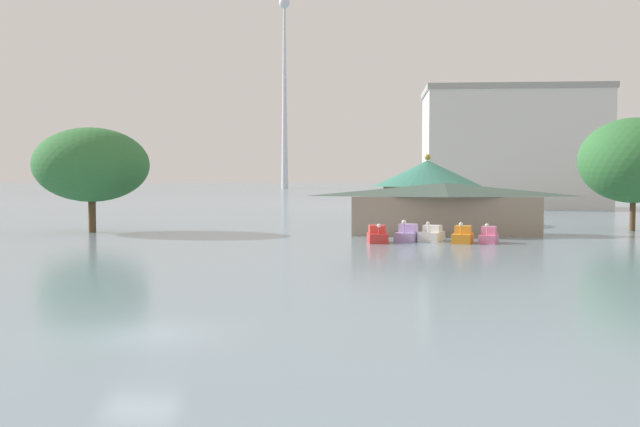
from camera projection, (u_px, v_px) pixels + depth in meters
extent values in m
plane|color=gray|center=(140.00, 336.00, 23.23)|extent=(2000.00, 2000.00, 0.00)
cube|color=red|center=(377.00, 238.00, 57.43)|extent=(1.75, 2.80, 0.76)
cube|color=#E8423C|center=(377.00, 229.00, 57.73)|extent=(1.38, 1.32, 0.63)
cylinder|color=red|center=(379.00, 231.00, 56.34)|extent=(0.14, 0.14, 0.52)
sphere|color=white|center=(379.00, 226.00, 56.32)|extent=(0.31, 0.31, 0.31)
cube|color=#B299D8|center=(407.00, 237.00, 58.71)|extent=(2.26, 2.85, 0.73)
cube|color=#C8ADF0|center=(408.00, 228.00, 58.96)|extent=(1.62, 1.47, 0.68)
cylinder|color=#B299D8|center=(404.00, 229.00, 57.75)|extent=(0.14, 0.14, 0.71)
sphere|color=white|center=(404.00, 222.00, 57.73)|extent=(0.38, 0.38, 0.38)
cube|color=white|center=(431.00, 236.00, 59.00)|extent=(2.44, 3.08, 0.75)
cube|color=white|center=(432.00, 228.00, 59.28)|extent=(1.71, 1.61, 0.54)
cylinder|color=white|center=(428.00, 229.00, 57.99)|extent=(0.14, 0.14, 0.63)
sphere|color=white|center=(428.00, 223.00, 57.96)|extent=(0.28, 0.28, 0.28)
cube|color=orange|center=(462.00, 238.00, 57.11)|extent=(2.10, 3.01, 0.75)
cube|color=gold|center=(463.00, 230.00, 57.40)|extent=(1.52, 1.50, 0.62)
cylinder|color=orange|center=(461.00, 230.00, 56.04)|extent=(0.14, 0.14, 0.67)
sphere|color=white|center=(461.00, 224.00, 56.02)|extent=(0.31, 0.31, 0.31)
cube|color=pink|center=(488.00, 239.00, 57.02)|extent=(1.92, 2.59, 0.67)
cube|color=pink|center=(489.00, 230.00, 57.26)|extent=(1.36, 1.31, 0.65)
cylinder|color=pink|center=(487.00, 231.00, 56.13)|extent=(0.14, 0.14, 0.66)
sphere|color=white|center=(487.00, 225.00, 56.10)|extent=(0.30, 0.30, 0.30)
cube|color=gray|center=(444.00, 215.00, 65.80)|extent=(16.90, 5.04, 3.54)
pyramid|color=#42564C|center=(444.00, 190.00, 65.69)|extent=(18.25, 5.79, 1.23)
cylinder|color=brown|center=(427.00, 205.00, 80.51)|extent=(9.84, 9.84, 4.30)
cone|color=#387F6B|center=(427.00, 173.00, 80.34)|extent=(12.32, 12.32, 2.95)
sphere|color=#B7993D|center=(427.00, 157.00, 80.25)|extent=(0.70, 0.70, 0.70)
cylinder|color=brown|center=(92.00, 217.00, 68.44)|extent=(0.69, 0.69, 2.94)
ellipsoid|color=#337038|center=(91.00, 165.00, 68.20)|extent=(10.90, 10.90, 7.10)
cylinder|color=brown|center=(633.00, 217.00, 70.69)|extent=(0.55, 0.55, 2.76)
ellipsoid|color=#337038|center=(634.00, 160.00, 70.42)|extent=(10.62, 10.62, 8.41)
cube|color=silver|center=(512.00, 151.00, 126.79)|extent=(30.65, 16.33, 20.22)
cube|color=#999993|center=(513.00, 91.00, 126.28)|extent=(31.26, 16.65, 1.00)
cone|color=silver|center=(284.00, 49.00, 399.22)|extent=(3.76, 3.76, 156.09)
sphere|color=silver|center=(284.00, 3.00, 397.99)|extent=(6.09, 6.09, 6.09)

